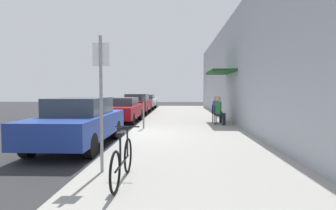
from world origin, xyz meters
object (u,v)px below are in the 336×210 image
Objects in this scene: parking_meter at (144,110)px; cafe_chair_1 at (216,112)px; parked_car_0 at (79,122)px; seated_patron_1 at (217,108)px; seated_patron_0 at (220,110)px; bicycle_0 at (122,161)px; parked_car_2 at (137,103)px; parked_car_3 at (146,101)px; parked_car_1 at (121,109)px; street_sign at (101,93)px; cafe_chair_0 at (218,114)px.

cafe_chair_1 is at bearing 34.16° from parking_meter.
seated_patron_1 is at bearing 47.28° from parked_car_0.
parking_meter is 3.58m from seated_patron_0.
parked_car_2 is at bearing 97.70° from bicycle_0.
parking_meter reaches higher than cafe_chair_1.
parked_car_3 is at bearing 90.00° from parked_car_0.
parked_car_1 is 3.32m from parking_meter.
parked_car_2 is 14.43m from street_sign.
parked_car_0 reaches higher than parking_meter.
parked_car_3 is (0.00, 10.68, -0.00)m from parked_car_1.
parked_car_1 is 4.88m from cafe_chair_1.
cafe_chair_0 is (3.28, 1.32, -0.26)m from parking_meter.
parked_car_1 is (-0.00, 6.01, -0.06)m from parked_car_0.
parked_car_2 is at bearing 124.60° from seated_patron_0.
parking_meter reaches higher than seated_patron_0.
street_sign is at bearing -90.48° from parking_meter.
bicycle_0 is at bearing -110.25° from seated_patron_0.
parked_car_2 is 8.60m from seated_patron_0.
seated_patron_0 is 1.48× the size of cafe_chair_1.
parked_car_3 is 19.63m from street_sign.
parked_car_2 is 1.69× the size of street_sign.
parked_car_3 is 2.57× the size of bicycle_0.
parked_car_3 is 20.21m from bicycle_0.
parked_car_2 is at bearing 128.35° from seated_patron_1.
cafe_chair_1 is at bearing 67.82° from street_sign.
street_sign is (-0.05, -5.94, 0.75)m from parking_meter.
parked_car_0 is 6.54m from cafe_chair_0.
parked_car_0 reaches higher than cafe_chair_1.
parked_car_3 is at bearing 112.98° from cafe_chair_1.
parking_meter is (1.55, -8.38, 0.14)m from parked_car_2.
seated_patron_1 is at bearing -51.65° from parked_car_2.
street_sign reaches higher than parked_car_3.
seated_patron_0 is at bearing 41.90° from parked_car_0.
street_sign is at bearing -80.40° from parked_car_1.
street_sign is (1.50, -14.32, 0.89)m from parked_car_2.
cafe_chair_1 is at bearing -51.88° from parked_car_2.
parked_car_2 is at bearing 90.00° from parked_car_0.
parked_car_1 is at bearing 171.71° from cafe_chair_1.
parked_car_1 is 5.06× the size of cafe_chair_1.
seated_patron_0 reaches higher than parked_car_1.
cafe_chair_0 is 0.20m from seated_patron_0.
seated_patron_0 reaches higher than parked_car_3.
seated_patron_0 is at bearing 69.75° from bicycle_0.
bicycle_0 is at bearing -59.46° from parked_car_0.
seated_patron_1 is at bearing -66.82° from parked_car_3.
parked_car_0 is at bearing -132.72° from seated_patron_1.
street_sign reaches higher than bicycle_0.
parked_car_0 is 3.46m from parking_meter.
parked_car_0 is 5.06× the size of cafe_chair_1.
seated_patron_1 is (4.89, -6.17, 0.07)m from parked_car_2.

